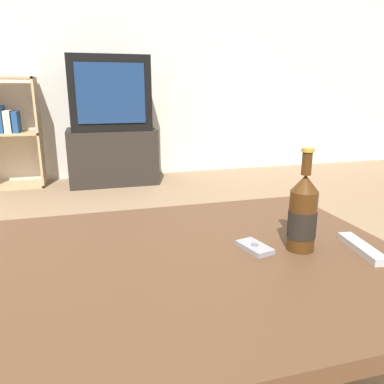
{
  "coord_description": "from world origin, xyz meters",
  "views": [
    {
      "loc": [
        -0.22,
        -0.87,
        0.87
      ],
      "look_at": [
        0.1,
        0.27,
        0.55
      ],
      "focal_mm": 35.0,
      "sensor_mm": 36.0,
      "label": 1
    }
  ],
  "objects_px": {
    "television": "(109,93)",
    "beer_bottle": "(303,214)",
    "cell_phone": "(255,248)",
    "remote_control": "(362,248)",
    "bookshelf": "(8,129)",
    "tv_stand": "(112,156)"
  },
  "relations": [
    {
      "from": "bookshelf",
      "to": "television",
      "type": "bearing_deg",
      "value": -6.2
    },
    {
      "from": "tv_stand",
      "to": "remote_control",
      "type": "relative_size",
      "value": 4.27
    },
    {
      "from": "bookshelf",
      "to": "cell_phone",
      "type": "xyz_separation_m",
      "value": [
        1.09,
        -2.81,
        -0.07
      ]
    },
    {
      "from": "cell_phone",
      "to": "remote_control",
      "type": "distance_m",
      "value": 0.29
    },
    {
      "from": "television",
      "to": "remote_control",
      "type": "height_order",
      "value": "television"
    },
    {
      "from": "cell_phone",
      "to": "remote_control",
      "type": "height_order",
      "value": "remote_control"
    },
    {
      "from": "bookshelf",
      "to": "beer_bottle",
      "type": "height_order",
      "value": "bookshelf"
    },
    {
      "from": "beer_bottle",
      "to": "remote_control",
      "type": "height_order",
      "value": "beer_bottle"
    },
    {
      "from": "cell_phone",
      "to": "television",
      "type": "bearing_deg",
      "value": 80.67
    },
    {
      "from": "television",
      "to": "beer_bottle",
      "type": "distance_m",
      "value": 2.78
    },
    {
      "from": "tv_stand",
      "to": "beer_bottle",
      "type": "height_order",
      "value": "beer_bottle"
    },
    {
      "from": "beer_bottle",
      "to": "remote_control",
      "type": "xyz_separation_m",
      "value": [
        0.15,
        -0.06,
        -0.09
      ]
    },
    {
      "from": "television",
      "to": "bookshelf",
      "type": "relative_size",
      "value": 0.72
    },
    {
      "from": "cell_phone",
      "to": "beer_bottle",
      "type": "bearing_deg",
      "value": -26.52
    },
    {
      "from": "bookshelf",
      "to": "beer_bottle",
      "type": "distance_m",
      "value": 3.09
    },
    {
      "from": "beer_bottle",
      "to": "remote_control",
      "type": "relative_size",
      "value": 1.49
    },
    {
      "from": "tv_stand",
      "to": "bookshelf",
      "type": "height_order",
      "value": "bookshelf"
    },
    {
      "from": "beer_bottle",
      "to": "television",
      "type": "bearing_deg",
      "value": 96.73
    },
    {
      "from": "tv_stand",
      "to": "bookshelf",
      "type": "xyz_separation_m",
      "value": [
        -0.89,
        0.09,
        0.27
      ]
    },
    {
      "from": "tv_stand",
      "to": "beer_bottle",
      "type": "bearing_deg",
      "value": -83.28
    },
    {
      "from": "cell_phone",
      "to": "remote_control",
      "type": "xyz_separation_m",
      "value": [
        0.27,
        -0.09,
        0.0
      ]
    },
    {
      "from": "beer_bottle",
      "to": "cell_phone",
      "type": "distance_m",
      "value": 0.16
    }
  ]
}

